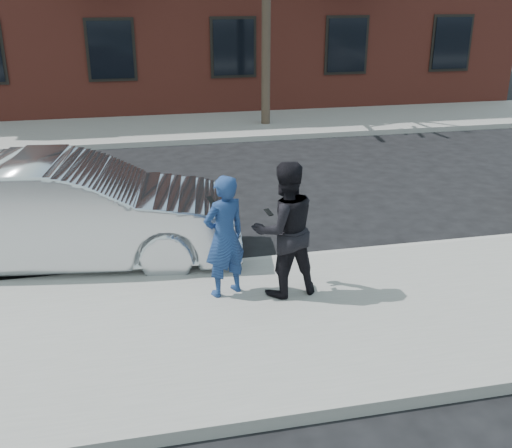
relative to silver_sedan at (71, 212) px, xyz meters
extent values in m
plane|color=black|center=(0.53, -2.30, -0.83)|extent=(100.00, 100.00, 0.00)
cube|color=gray|center=(0.53, -2.55, -0.75)|extent=(50.00, 3.50, 0.15)
cube|color=#999691|center=(0.53, -0.75, -0.75)|extent=(50.00, 0.10, 0.15)
cube|color=gray|center=(0.53, 8.95, -0.75)|extent=(50.00, 3.50, 0.15)
cube|color=#999691|center=(0.53, 7.15, -0.75)|extent=(50.00, 0.10, 0.15)
cube|color=black|center=(4.43, 10.64, 1.37)|extent=(1.30, 0.06, 1.70)
cube|color=black|center=(12.03, 10.64, 1.37)|extent=(1.30, 0.06, 1.70)
cylinder|color=#3C2F24|center=(5.03, 8.70, 1.42)|extent=(0.26, 0.26, 4.20)
imported|color=#B7BABF|center=(0.00, 0.00, 0.00)|extent=(5.21, 2.38, 1.66)
imported|color=navy|center=(2.03, -1.74, 0.14)|extent=(0.70, 0.59, 1.64)
cube|color=black|center=(1.90, -1.56, 0.58)|extent=(0.11, 0.14, 0.08)
imported|color=black|center=(2.80, -1.88, 0.23)|extent=(0.97, 0.81, 1.81)
cube|color=black|center=(2.62, -1.73, 0.42)|extent=(0.11, 0.15, 0.06)
camera|label=1|loc=(0.91, -8.76, 3.10)|focal=42.00mm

